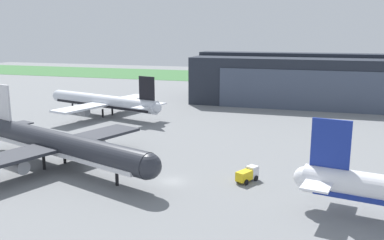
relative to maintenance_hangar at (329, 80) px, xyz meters
name	(u,v)px	position (x,y,z in m)	size (l,w,h in m)	color
ground_plane	(172,181)	(-26.16, -89.75, -8.20)	(440.00, 440.00, 0.00)	slate
grass_field_strip	(275,78)	(-26.16, 75.18, -8.16)	(440.00, 56.00, 0.08)	#3F713D
maintenance_hangar	(329,80)	(0.00, 0.00, 0.00)	(92.25, 35.14, 17.32)	#232833
airliner_far_left	(103,102)	(-64.46, -43.39, -3.94)	(41.66, 35.56, 12.80)	silver
airliner_near_left	(59,144)	(-48.31, -89.24, -3.66)	(45.37, 37.37, 14.25)	#282B33
pushback_tractor	(248,174)	(-13.97, -86.10, -6.93)	(3.50, 4.74, 2.41)	silver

